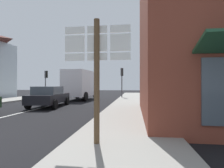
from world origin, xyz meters
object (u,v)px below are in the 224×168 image
Objects in this scene: delivery_truck at (80,84)px; traffic_light_far_left at (46,78)px; sedan_far at (49,96)px; traffic_light_far_right at (122,76)px; route_sign_post at (97,68)px.

traffic_light_far_left reaches higher than delivery_truck.
sedan_far is 0.84× the size of delivery_truck.
traffic_light_far_right is at bearing -3.88° from traffic_light_far_left.
route_sign_post is 0.94× the size of traffic_light_far_left.
sedan_far is at bearing -61.42° from traffic_light_far_left.
traffic_light_far_right is (4.21, 2.71, 0.98)m from delivery_truck.
traffic_light_far_left is at bearing 118.58° from sedan_far.
traffic_light_far_right is at bearing 32.75° from delivery_truck.
traffic_light_far_left is (-10.33, 17.32, 0.51)m from route_sign_post.
route_sign_post is (5.18, -7.85, 1.24)m from sedan_far.
delivery_truck is (0.42, 6.09, 0.89)m from sedan_far.
delivery_truck is 1.61× the size of route_sign_post.
route_sign_post is (4.76, -13.95, 0.35)m from delivery_truck.
delivery_truck is 1.45× the size of traffic_light_far_right.
route_sign_post is 0.90× the size of traffic_light_far_right.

